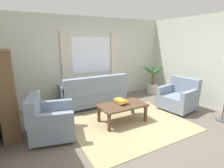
{
  "coord_description": "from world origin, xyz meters",
  "views": [
    {
      "loc": [
        -2.18,
        -3.02,
        1.9
      ],
      "look_at": [
        -0.11,
        0.7,
        0.83
      ],
      "focal_mm": 28.11,
      "sensor_mm": 36.0,
      "label": 1
    }
  ],
  "objects_px": {
    "couch": "(94,93)",
    "book_stack_on_table": "(121,101)",
    "potted_plant": "(153,81)",
    "armchair_right": "(179,97)",
    "bookshelf": "(10,98)",
    "coffee_table": "(122,107)",
    "armchair_left": "(49,121)"
  },
  "relations": [
    {
      "from": "couch",
      "to": "book_stack_on_table",
      "type": "relative_size",
      "value": 5.3
    },
    {
      "from": "couch",
      "to": "coffee_table",
      "type": "height_order",
      "value": "couch"
    },
    {
      "from": "armchair_left",
      "to": "bookshelf",
      "type": "bearing_deg",
      "value": 63.16
    },
    {
      "from": "armchair_left",
      "to": "bookshelf",
      "type": "distance_m",
      "value": 0.93
    },
    {
      "from": "potted_plant",
      "to": "bookshelf",
      "type": "relative_size",
      "value": 0.64
    },
    {
      "from": "coffee_table",
      "to": "book_stack_on_table",
      "type": "xyz_separation_m",
      "value": [
        0.0,
        0.08,
        0.11
      ]
    },
    {
      "from": "armchair_left",
      "to": "potted_plant",
      "type": "relative_size",
      "value": 0.92
    },
    {
      "from": "potted_plant",
      "to": "armchair_left",
      "type": "bearing_deg",
      "value": -161.28
    },
    {
      "from": "potted_plant",
      "to": "bookshelf",
      "type": "bearing_deg",
      "value": -170.32
    },
    {
      "from": "book_stack_on_table",
      "to": "coffee_table",
      "type": "bearing_deg",
      "value": -93.46
    },
    {
      "from": "book_stack_on_table",
      "to": "potted_plant",
      "type": "xyz_separation_m",
      "value": [
        2.19,
        1.35,
        -0.03
      ]
    },
    {
      "from": "potted_plant",
      "to": "book_stack_on_table",
      "type": "bearing_deg",
      "value": -148.44
    },
    {
      "from": "armchair_left",
      "to": "potted_plant",
      "type": "bearing_deg",
      "value": -57.79
    },
    {
      "from": "book_stack_on_table",
      "to": "armchair_left",
      "type": "bearing_deg",
      "value": 178.15
    },
    {
      "from": "couch",
      "to": "armchair_right",
      "type": "xyz_separation_m",
      "value": [
        1.95,
        -1.44,
        -0.01
      ]
    },
    {
      "from": "armchair_right",
      "to": "book_stack_on_table",
      "type": "height_order",
      "value": "armchair_right"
    },
    {
      "from": "bookshelf",
      "to": "armchair_right",
      "type": "bearing_deg",
      "value": 79.32
    },
    {
      "from": "armchair_right",
      "to": "bookshelf",
      "type": "height_order",
      "value": "bookshelf"
    },
    {
      "from": "armchair_right",
      "to": "coffee_table",
      "type": "distance_m",
      "value": 1.8
    },
    {
      "from": "couch",
      "to": "book_stack_on_table",
      "type": "xyz_separation_m",
      "value": [
        0.15,
        -1.26,
        0.12
      ]
    },
    {
      "from": "coffee_table",
      "to": "bookshelf",
      "type": "height_order",
      "value": "bookshelf"
    },
    {
      "from": "coffee_table",
      "to": "book_stack_on_table",
      "type": "bearing_deg",
      "value": 86.54
    },
    {
      "from": "armchair_right",
      "to": "coffee_table",
      "type": "relative_size",
      "value": 0.88
    },
    {
      "from": "armchair_right",
      "to": "potted_plant",
      "type": "distance_m",
      "value": 1.58
    },
    {
      "from": "coffee_table",
      "to": "bookshelf",
      "type": "distance_m",
      "value": 2.38
    },
    {
      "from": "armchair_right",
      "to": "book_stack_on_table",
      "type": "distance_m",
      "value": 1.81
    },
    {
      "from": "armchair_left",
      "to": "armchair_right",
      "type": "height_order",
      "value": "same"
    },
    {
      "from": "coffee_table",
      "to": "potted_plant",
      "type": "bearing_deg",
      "value": 32.94
    },
    {
      "from": "armchair_left",
      "to": "potted_plant",
      "type": "height_order",
      "value": "potted_plant"
    },
    {
      "from": "armchair_right",
      "to": "book_stack_on_table",
      "type": "bearing_deg",
      "value": -105.12
    },
    {
      "from": "couch",
      "to": "armchair_right",
      "type": "relative_size",
      "value": 1.97
    },
    {
      "from": "couch",
      "to": "coffee_table",
      "type": "distance_m",
      "value": 1.35
    }
  ]
}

